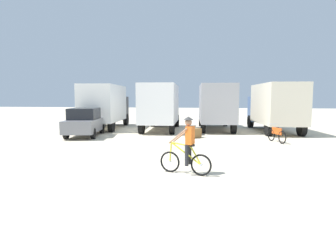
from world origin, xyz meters
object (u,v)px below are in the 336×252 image
at_px(supply_crate, 193,133).
at_px(box_truck_cream_rv, 275,105).
at_px(box_truck_avon_van, 161,105).
at_px(sedan_parked, 85,122).
at_px(box_truck_grey_hauler, 216,105).
at_px(bicycle_spare, 277,135).
at_px(cyclist_orange_shirt, 187,148).
at_px(box_truck_white_box, 106,105).

bearing_deg(supply_crate, box_truck_cream_rv, 35.08).
height_order(box_truck_avon_van, sedan_parked, box_truck_avon_van).
relative_size(box_truck_grey_hauler, bicycle_spare, 4.17).
bearing_deg(box_truck_grey_hauler, sedan_parked, -148.63).
bearing_deg(supply_crate, cyclist_orange_shirt, -87.77).
relative_size(bicycle_spare, supply_crate, 2.27).
distance_m(cyclist_orange_shirt, bicycle_spare, 8.30).
bearing_deg(box_truck_grey_hauler, box_truck_avon_van, -166.02).
relative_size(cyclist_orange_shirt, supply_crate, 2.50).
height_order(box_truck_avon_van, cyclist_orange_shirt, box_truck_avon_van).
height_order(box_truck_cream_rv, bicycle_spare, box_truck_cream_rv).
bearing_deg(bicycle_spare, box_truck_avon_van, 146.45).
bearing_deg(supply_crate, box_truck_grey_hauler, 73.18).
distance_m(bicycle_spare, supply_crate, 4.71).
height_order(box_truck_grey_hauler, box_truck_cream_rv, same).
xyz_separation_m(box_truck_cream_rv, cyclist_orange_shirt, (-5.13, -12.14, -1.03)).
xyz_separation_m(box_truck_white_box, box_truck_grey_hauler, (8.48, 0.49, 0.00)).
height_order(box_truck_grey_hauler, sedan_parked, box_truck_grey_hauler).
xyz_separation_m(box_truck_white_box, sedan_parked, (0.34, -4.47, -0.99)).
distance_m(box_truck_avon_van, supply_crate, 4.74).
bearing_deg(cyclist_orange_shirt, box_truck_white_box, 120.87).
bearing_deg(box_truck_cream_rv, sedan_parked, -161.02).
xyz_separation_m(sedan_parked, supply_crate, (6.75, 0.37, -0.60)).
distance_m(box_truck_white_box, bicycle_spare, 12.88).
bearing_deg(supply_crate, box_truck_avon_van, 126.27).
bearing_deg(sedan_parked, cyclist_orange_shirt, -48.29).
height_order(box_truck_grey_hauler, bicycle_spare, box_truck_grey_hauler).
height_order(sedan_parked, cyclist_orange_shirt, cyclist_orange_shirt).
xyz_separation_m(box_truck_grey_hauler, cyclist_orange_shirt, (-1.07, -12.90, -1.03)).
bearing_deg(box_truck_avon_van, cyclist_orange_shirt, -76.02).
xyz_separation_m(box_truck_cream_rv, sedan_parked, (-12.21, -4.20, -0.99)).
bearing_deg(sedan_parked, box_truck_avon_van, 43.92).
bearing_deg(box_truck_cream_rv, bicycle_spare, -100.17).
bearing_deg(box_truck_white_box, supply_crate, -30.07).
bearing_deg(bicycle_spare, cyclist_orange_shirt, -120.69).
relative_size(box_truck_avon_van, cyclist_orange_shirt, 3.77).
relative_size(box_truck_white_box, box_truck_cream_rv, 1.00).
bearing_deg(bicycle_spare, sedan_parked, 175.91).
relative_size(box_truck_white_box, cyclist_orange_shirt, 3.81).
xyz_separation_m(cyclist_orange_shirt, bicycle_spare, (4.23, 7.13, -0.45)).
distance_m(box_truck_cream_rv, sedan_parked, 12.94).
xyz_separation_m(sedan_parked, bicycle_spare, (11.31, -0.81, -0.48)).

